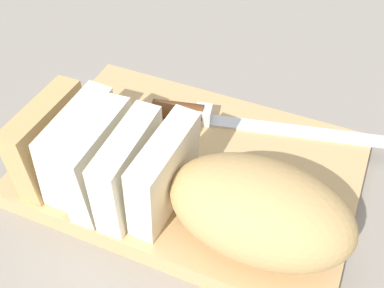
{
  "coord_description": "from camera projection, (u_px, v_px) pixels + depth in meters",
  "views": [
    {
      "loc": [
        -0.16,
        0.34,
        0.43
      ],
      "look_at": [
        0.0,
        0.0,
        0.06
      ],
      "focal_mm": 44.43,
      "sensor_mm": 36.0,
      "label": 1
    }
  ],
  "objects": [
    {
      "name": "crumb_near_knife",
      "position": [
        128.0,
        177.0,
        0.53
      ],
      "size": [
        0.0,
        0.0,
        0.0
      ],
      "primitive_type": "sphere",
      "color": "#996633",
      "rests_on": "cutting_board"
    },
    {
      "name": "bread_knife",
      "position": [
        210.0,
        116.0,
        0.6
      ],
      "size": [
        0.29,
        0.1,
        0.02
      ],
      "rotation": [
        0.0,
        0.0,
        3.41
      ],
      "color": "silver",
      "rests_on": "cutting_board"
    },
    {
      "name": "crumb_stray_left",
      "position": [
        159.0,
        156.0,
        0.56
      ],
      "size": [
        0.0,
        0.0,
        0.0
      ],
      "primitive_type": "sphere",
      "color": "#996633",
      "rests_on": "cutting_board"
    },
    {
      "name": "cutting_board",
      "position": [
        192.0,
        169.0,
        0.56
      ],
      "size": [
        0.39,
        0.27,
        0.03
      ],
      "primitive_type": "cube",
      "rotation": [
        0.0,
        0.0,
        0.04
      ],
      "color": "tan",
      "rests_on": "ground_plane"
    },
    {
      "name": "ground_plane",
      "position": [
        192.0,
        176.0,
        0.57
      ],
      "size": [
        3.0,
        3.0,
        0.0
      ],
      "primitive_type": "plane",
      "color": "gray"
    },
    {
      "name": "crumb_near_loaf",
      "position": [
        217.0,
        160.0,
        0.55
      ],
      "size": [
        0.0,
        0.0,
        0.0
      ],
      "primitive_type": "sphere",
      "color": "#996633",
      "rests_on": "cutting_board"
    },
    {
      "name": "bread_loaf",
      "position": [
        188.0,
        186.0,
        0.47
      ],
      "size": [
        0.35,
        0.12,
        0.09
      ],
      "rotation": [
        0.0,
        0.0,
        0.03
      ],
      "color": "tan",
      "rests_on": "cutting_board"
    }
  ]
}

